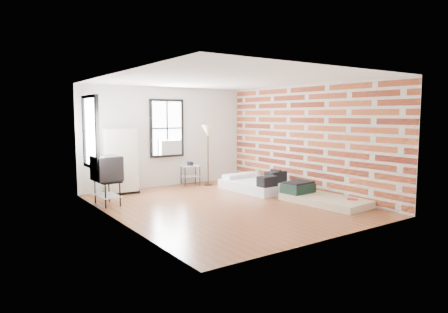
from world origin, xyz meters
TOP-DOWN VIEW (x-y plane):
  - ground at (0.00, 0.00)m, footprint 6.00×6.00m
  - room_shell at (0.23, 0.36)m, footprint 5.02×6.02m
  - mattress_main at (1.75, 0.97)m, footprint 1.48×1.94m
  - mattress_bare at (1.91, -1.00)m, footprint 1.21×2.05m
  - wardrobe at (-1.49, 2.65)m, footprint 0.89×0.57m
  - side_table at (0.61, 2.72)m, footprint 0.57×0.49m
  - floor_lamp at (1.02, 2.40)m, footprint 0.37×0.37m
  - tv_stand at (-2.21, 1.54)m, footprint 0.58×0.81m

SIDE VIEW (x-z plane):
  - ground at x=0.00m, z-range 0.00..0.00m
  - mattress_bare at x=1.91m, z-range -0.08..0.34m
  - mattress_main at x=1.75m, z-range -0.14..0.46m
  - side_table at x=0.61m, z-range 0.12..0.79m
  - tv_stand at x=-2.21m, z-range 0.24..1.36m
  - wardrobe at x=-1.49m, z-range 0.00..1.67m
  - floor_lamp at x=1.02m, z-range 0.62..2.36m
  - room_shell at x=0.23m, z-range 0.33..3.14m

